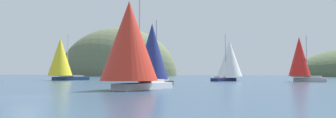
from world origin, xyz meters
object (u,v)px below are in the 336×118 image
sailboat_yellow_sail (61,58)px  sailboat_scarlet_sail (130,43)px  sailboat_navy_sail (152,53)px  sailboat_red_spinnaker (300,58)px  sailboat_white_mainsail (229,59)px

sailboat_yellow_sail → sailboat_scarlet_sail: size_ratio=1.02×
sailboat_yellow_sail → sailboat_navy_sail: sailboat_yellow_sail is taller
sailboat_red_spinnaker → sailboat_yellow_sail: 50.96m
sailboat_red_spinnaker → sailboat_white_mainsail: 14.13m
sailboat_yellow_sail → sailboat_white_mainsail: bearing=9.0°
sailboat_white_mainsail → sailboat_scarlet_sail: size_ratio=0.94×
sailboat_yellow_sail → sailboat_white_mainsail: (37.09, 5.86, -0.44)m
sailboat_red_spinnaker → sailboat_navy_sail: sailboat_navy_sail is taller
sailboat_navy_sail → sailboat_scarlet_sail: (1.82, -12.36, 0.37)m
sailboat_navy_sail → sailboat_white_mainsail: (7.30, 28.62, 0.06)m
sailboat_yellow_sail → sailboat_navy_sail: (29.78, -22.75, -0.49)m
sailboat_red_spinnaker → sailboat_navy_sail: (-21.10, -25.57, -0.09)m
sailboat_red_spinnaker → sailboat_white_mainsail: size_ratio=0.91×
sailboat_navy_sail → sailboat_white_mainsail: bearing=75.7°
sailboat_scarlet_sail → sailboat_red_spinnaker: bearing=63.1°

